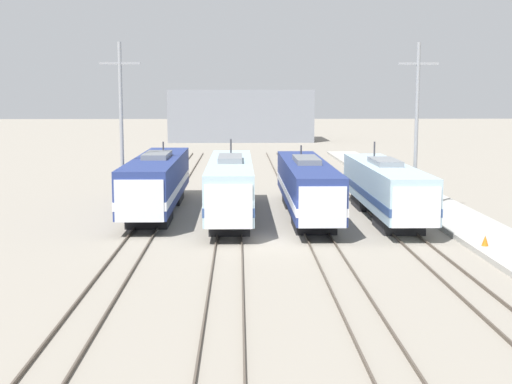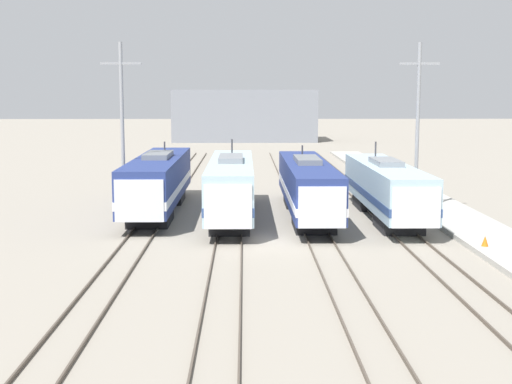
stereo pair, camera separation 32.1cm
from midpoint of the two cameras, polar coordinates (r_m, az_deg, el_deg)
The scene contains 14 objects.
ground_plane at distance 39.98m, azimuth 1.28°, elevation -4.05°, with size 400.00×400.00×0.00m, color gray.
rail_pair_far_left at distance 40.35m, azimuth -9.74°, elevation -3.94°, with size 1.51×120.00×0.15m.
rail_pair_center_left at distance 39.93m, azimuth -2.41°, elevation -3.96°, with size 1.51×120.00×0.15m.
rail_pair_center_right at distance 40.16m, azimuth 4.95°, elevation -3.91°, with size 1.51×120.00×0.15m.
rail_pair_far_right at distance 41.04m, azimuth 12.12°, elevation -3.80°, with size 1.51×120.00×0.15m.
locomotive_far_left at distance 49.92m, azimuth -8.13°, elevation 0.77°, with size 3.11×18.78×4.68m.
locomotive_center_left at distance 46.99m, azimuth -2.26°, elevation 0.40°, with size 2.88×18.03×5.03m.
locomotive_center_right at distance 47.84m, azimuth 3.91°, elevation 0.42°, with size 2.91×19.15×4.52m.
locomotive_far_right at distance 47.77m, azimuth 10.15°, elevation 0.28°, with size 2.95×17.37×4.87m.
catenary_tower_left at distance 48.66m, azimuth -10.91°, elevation 5.31°, with size 2.71×0.25×11.65m.
catenary_tower_right at distance 49.43m, azimuth 12.54°, elevation 5.31°, with size 2.71×0.25×11.65m.
platform at distance 42.33m, azimuth 18.16°, elevation -3.56°, with size 4.00×120.00×0.30m.
traffic_cone at distance 39.42m, azimuth 17.64°, elevation -3.73°, with size 0.37×0.37×0.55m.
depot_building at distance 127.61m, azimuth -1.28°, elevation 6.16°, with size 24.90×13.29×8.97m.
Camera 1 is at (-1.99, -39.07, 8.24)m, focal length 50.00 mm.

